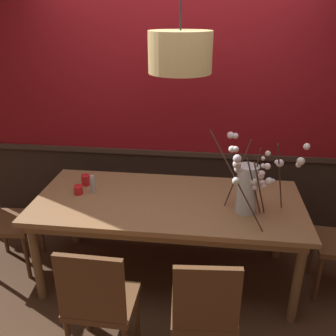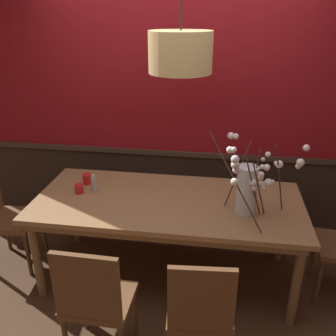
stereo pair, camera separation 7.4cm
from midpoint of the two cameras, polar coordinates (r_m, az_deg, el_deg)
name	(u,v)px [view 1 (the left image)]	position (r m, az deg, el deg)	size (l,w,h in m)	color
ground_plane	(168,275)	(3.46, -0.64, -16.30)	(24.00, 24.00, 0.00)	#4C3321
back_wall	(178,98)	(3.52, 1.00, 10.84)	(5.19, 0.14, 2.90)	#2D2119
dining_table	(168,208)	(3.06, -0.70, -6.26)	(2.19, 0.98, 0.77)	#997047
chair_near_side_left	(98,300)	(2.51, -11.72, -19.53)	(0.44, 0.39, 0.93)	brown
chair_far_side_right	(213,180)	(3.93, 6.46, -1.83)	(0.49, 0.46, 0.96)	brown
chair_far_side_left	(152,180)	(3.97, -3.05, -1.89)	(0.41, 0.44, 0.90)	brown
chair_head_west_end	(1,217)	(3.63, -25.01, -6.92)	(0.46, 0.47, 0.90)	brown
chair_near_side_right	(204,310)	(2.41, 4.71, -21.10)	(0.44, 0.43, 0.93)	brown
vase_with_blossoms	(249,187)	(2.79, 11.68, -2.90)	(0.67, 0.62, 0.70)	silver
candle_holder_nearer_center	(78,190)	(3.19, -14.41, -3.29)	(0.08, 0.08, 0.08)	red
candle_holder_nearer_edge	(86,180)	(3.34, -13.31, -1.81)	(0.08, 0.08, 0.10)	red
condiment_bottle	(93,184)	(3.18, -12.26, -2.51)	(0.05, 0.05, 0.16)	#ADADB2
pendant_lamp	(180,52)	(2.74, 1.10, 17.55)	(0.46, 0.46, 1.12)	tan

